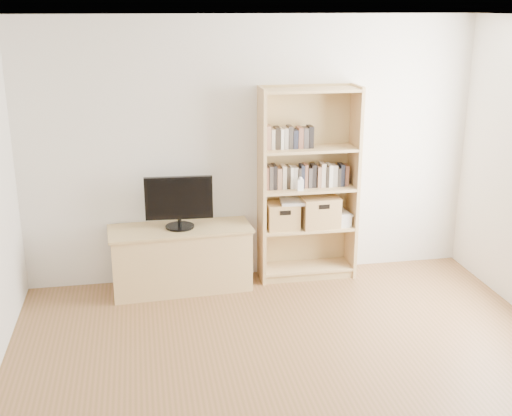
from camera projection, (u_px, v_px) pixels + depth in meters
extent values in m
cube|color=brown|center=(317.00, 416.00, 4.38)|extent=(4.50, 5.00, 0.01)
cube|color=silver|center=(252.00, 151.00, 6.32)|extent=(4.50, 0.02, 2.60)
cube|color=white|center=(330.00, 19.00, 3.59)|extent=(4.50, 5.00, 0.01)
cube|color=tan|center=(181.00, 259.00, 6.26)|extent=(1.35, 0.57, 0.61)
cube|color=tan|center=(308.00, 185.00, 6.35)|extent=(0.97, 0.35, 1.94)
cube|color=black|center=(179.00, 202.00, 6.09)|extent=(0.64, 0.08, 0.50)
cube|color=brown|center=(308.00, 175.00, 6.35)|extent=(0.90, 0.18, 0.24)
cube|color=brown|center=(287.00, 138.00, 6.20)|extent=(0.36, 0.15, 0.19)
cube|color=white|center=(300.00, 185.00, 6.22)|extent=(0.06, 0.04, 0.11)
cube|color=#B0854F|center=(282.00, 216.00, 6.40)|extent=(0.31, 0.26, 0.26)
cube|color=#B0854F|center=(319.00, 211.00, 6.45)|extent=(0.39, 0.32, 0.31)
cube|color=silver|center=(299.00, 201.00, 6.37)|extent=(0.39, 0.29, 0.03)
cube|color=beige|center=(339.00, 219.00, 6.52)|extent=(0.19, 0.26, 0.12)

